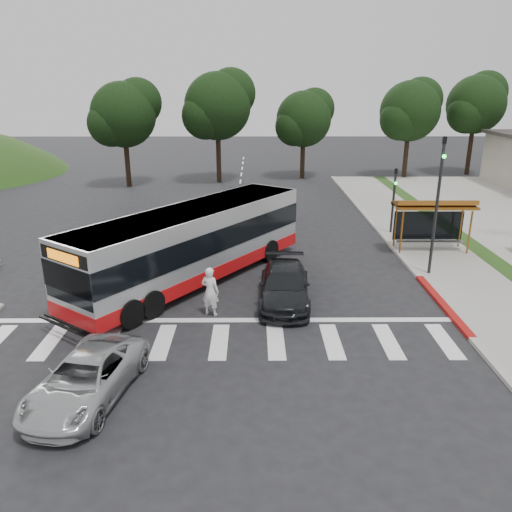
{
  "coord_description": "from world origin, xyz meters",
  "views": [
    {
      "loc": [
        1.21,
        -20.73,
        8.61
      ],
      "look_at": [
        1.32,
        -0.3,
        1.6
      ],
      "focal_mm": 35.0,
      "sensor_mm": 36.0,
      "label": 1
    }
  ],
  "objects_px": {
    "pedestrian": "(210,291)",
    "silver_suv_south": "(86,378)",
    "transit_bus": "(194,245)",
    "dark_sedan": "(284,285)"
  },
  "relations": [
    {
      "from": "dark_sedan",
      "to": "silver_suv_south",
      "type": "distance_m",
      "value": 9.13
    },
    {
      "from": "transit_bus",
      "to": "pedestrian",
      "type": "distance_m",
      "value": 3.92
    },
    {
      "from": "transit_bus",
      "to": "dark_sedan",
      "type": "relative_size",
      "value": 2.61
    },
    {
      "from": "dark_sedan",
      "to": "silver_suv_south",
      "type": "bearing_deg",
      "value": -128.51
    },
    {
      "from": "pedestrian",
      "to": "silver_suv_south",
      "type": "height_order",
      "value": "pedestrian"
    },
    {
      "from": "silver_suv_south",
      "to": "pedestrian",
      "type": "bearing_deg",
      "value": 71.47
    },
    {
      "from": "transit_bus",
      "to": "pedestrian",
      "type": "xyz_separation_m",
      "value": [
        1.03,
        -3.72,
        -0.7
      ]
    },
    {
      "from": "dark_sedan",
      "to": "transit_bus",
      "type": "bearing_deg",
      "value": 151.72
    },
    {
      "from": "pedestrian",
      "to": "dark_sedan",
      "type": "relative_size",
      "value": 0.4
    },
    {
      "from": "pedestrian",
      "to": "silver_suv_south",
      "type": "distance_m",
      "value": 6.38
    }
  ]
}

